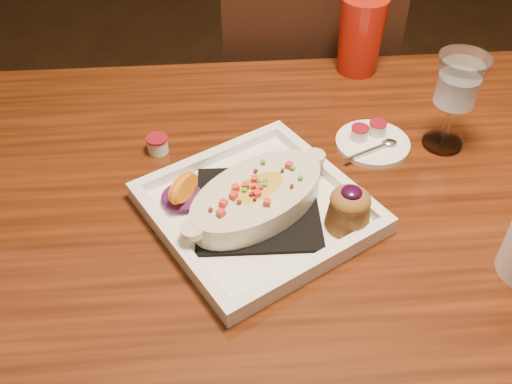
{
  "coord_description": "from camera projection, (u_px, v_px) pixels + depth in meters",
  "views": [
    {
      "loc": [
        -0.21,
        -0.63,
        1.38
      ],
      "look_at": [
        -0.16,
        0.02,
        0.77
      ],
      "focal_mm": 40.0,
      "sensor_mm": 36.0,
      "label": 1
    }
  ],
  "objects": [
    {
      "name": "plate",
      "position": [
        264.0,
        203.0,
        0.86
      ],
      "size": [
        0.41,
        0.41,
        0.08
      ],
      "rotation": [
        0.0,
        0.0,
        0.52
      ],
      "color": "white",
      "rests_on": "table"
    },
    {
      "name": "chair_far",
      "position": [
        299.0,
        105.0,
        1.52
      ],
      "size": [
        0.42,
        0.42,
        0.93
      ],
      "rotation": [
        0.0,
        0.0,
        3.14
      ],
      "color": "black",
      "rests_on": "floor"
    },
    {
      "name": "creamer_loose",
      "position": [
        158.0,
        144.0,
        0.99
      ],
      "size": [
        0.04,
        0.04,
        0.03
      ],
      "color": "white",
      "rests_on": "table"
    },
    {
      "name": "table",
      "position": [
        353.0,
        245.0,
        0.97
      ],
      "size": [
        1.5,
        0.9,
        0.75
      ],
      "color": "#692A0F",
      "rests_on": "floor"
    },
    {
      "name": "red_tumbler",
      "position": [
        361.0,
        35.0,
        1.14
      ],
      "size": [
        0.09,
        0.09,
        0.16
      ],
      "primitive_type": "cone",
      "color": "red",
      "rests_on": "table"
    },
    {
      "name": "saucer",
      "position": [
        371.0,
        141.0,
        1.0
      ],
      "size": [
        0.13,
        0.13,
        0.09
      ],
      "color": "white",
      "rests_on": "table"
    },
    {
      "name": "goblet",
      "position": [
        458.0,
        86.0,
        0.93
      ],
      "size": [
        0.08,
        0.08,
        0.17
      ],
      "color": "silver",
      "rests_on": "table"
    }
  ]
}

